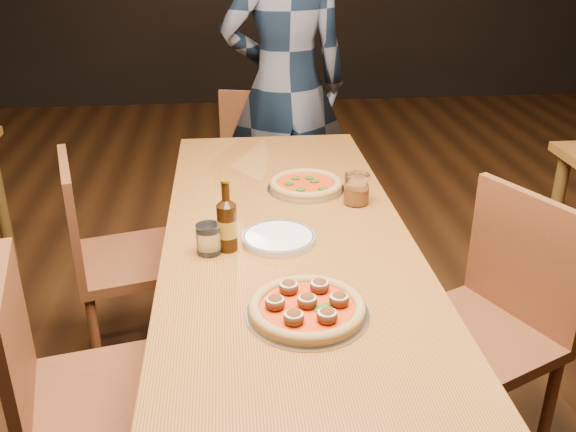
{
  "coord_description": "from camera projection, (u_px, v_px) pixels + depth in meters",
  "views": [
    {
      "loc": [
        -0.18,
        -1.91,
        1.69
      ],
      "look_at": [
        0.0,
        -0.05,
        0.82
      ],
      "focal_mm": 40.0,
      "sensor_mm": 36.0,
      "label": 1
    }
  ],
  "objects": [
    {
      "name": "ground",
      "position": [
        287.0,
        405.0,
        2.45
      ],
      "size": [
        9.0,
        9.0,
        0.0
      ],
      "primitive_type": "plane",
      "color": "black"
    },
    {
      "name": "table_main",
      "position": [
        287.0,
        248.0,
        2.16
      ],
      "size": [
        0.8,
        2.0,
        0.75
      ],
      "color": "brown",
      "rests_on": "ground"
    },
    {
      "name": "chair_main_nw",
      "position": [
        104.0,
        395.0,
        1.81
      ],
      "size": [
        0.52,
        0.52,
        0.93
      ],
      "primitive_type": null,
      "rotation": [
        0.0,
        0.0,
        1.78
      ],
      "color": "#582617",
      "rests_on": "ground"
    },
    {
      "name": "chair_main_sw",
      "position": [
        133.0,
        258.0,
        2.53
      ],
      "size": [
        0.53,
        0.53,
        0.94
      ],
      "primitive_type": null,
      "rotation": [
        0.0,
        0.0,
        1.82
      ],
      "color": "#582617",
      "rests_on": "ground"
    },
    {
      "name": "chair_main_e",
      "position": [
        470.0,
        336.0,
        2.04
      ],
      "size": [
        0.6,
        0.6,
        0.96
      ],
      "primitive_type": null,
      "rotation": [
        0.0,
        0.0,
        -1.14
      ],
      "color": "#582617",
      "rests_on": "ground"
    },
    {
      "name": "chair_end",
      "position": [
        252.0,
        176.0,
        3.41
      ],
      "size": [
        0.5,
        0.5,
        0.89
      ],
      "primitive_type": null,
      "rotation": [
        0.0,
        0.0,
        -0.23
      ],
      "color": "#582617",
      "rests_on": "ground"
    },
    {
      "name": "pizza_meatball",
      "position": [
        307.0,
        307.0,
        1.66
      ],
      "size": [
        0.32,
        0.32,
        0.06
      ],
      "rotation": [
        0.0,
        0.0,
        -0.27
      ],
      "color": "#B7B7BF",
      "rests_on": "table_main"
    },
    {
      "name": "pizza_margherita",
      "position": [
        306.0,
        185.0,
        2.43
      ],
      "size": [
        0.3,
        0.3,
        0.04
      ],
      "rotation": [
        0.0,
        0.0,
        0.14
      ],
      "color": "#B7B7BF",
      "rests_on": "table_main"
    },
    {
      "name": "plate_stack",
      "position": [
        279.0,
        239.0,
        2.04
      ],
      "size": [
        0.23,
        0.23,
        0.02
      ],
      "primitive_type": "cylinder",
      "color": "white",
      "rests_on": "table_main"
    },
    {
      "name": "beer_bottle",
      "position": [
        227.0,
        226.0,
        1.96
      ],
      "size": [
        0.06,
        0.06,
        0.23
      ],
      "rotation": [
        0.0,
        0.0,
        -0.39
      ],
      "color": "black",
      "rests_on": "table_main"
    },
    {
      "name": "water_glass",
      "position": [
        209.0,
        239.0,
        1.96
      ],
      "size": [
        0.08,
        0.08,
        0.09
      ],
      "primitive_type": "cylinder",
      "color": "white",
      "rests_on": "table_main"
    },
    {
      "name": "amber_glass",
      "position": [
        357.0,
        189.0,
        2.3
      ],
      "size": [
        0.09,
        0.09,
        0.11
      ],
      "primitive_type": "cylinder",
      "color": "#A14E12",
      "rests_on": "table_main"
    },
    {
      "name": "diner",
      "position": [
        286.0,
        87.0,
        3.29
      ],
      "size": [
        0.7,
        0.49,
        1.81
      ],
      "primitive_type": "imported",
      "rotation": [
        0.0,
        0.0,
        3.24
      ],
      "color": "black",
      "rests_on": "ground"
    }
  ]
}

